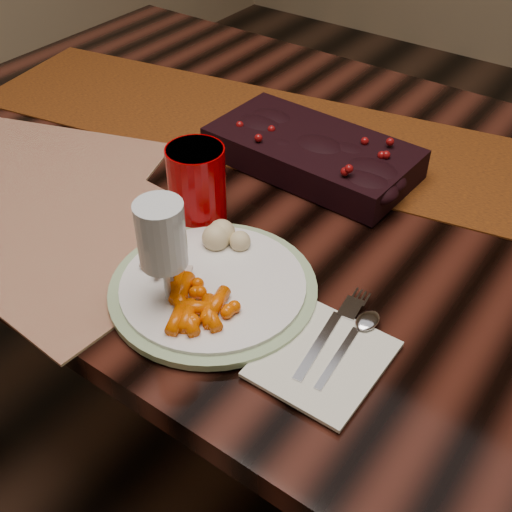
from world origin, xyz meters
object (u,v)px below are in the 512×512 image
Objects in this scene: dining_table at (322,346)px; mashed_potatoes at (229,236)px; dinner_plate at (213,287)px; wine_glass at (164,260)px; baby_carrots at (190,298)px; red_cup at (197,184)px; turkey_shreds at (163,268)px; napkin at (323,359)px; placemat_main at (58,225)px; centerpiece at (312,148)px.

dining_table is 23.16× the size of mashed_potatoes.
mashed_potatoes is at bearing 111.07° from dinner_plate.
dining_table is at bearing 83.67° from wine_glass.
baby_carrots reaches higher than dining_table.
wine_glass is at bearing -61.02° from red_cup.
dinner_plate is 0.07m from turkey_shreds.
napkin is at bearing -5.37° from dinner_plate.
placemat_main is 2.94× the size of napkin.
dining_table is 0.53m from napkin.
turkey_shreds is 0.44× the size of napkin.
mashed_potatoes reaches higher than turkey_shreds.
wine_glass is at bearing -84.70° from centerpiece.
placemat_main is at bearing 174.99° from baby_carrots.
dining_table is 3.81× the size of placemat_main.
centerpiece is 2.07× the size of wine_glass.
red_cup reaches higher than mashed_potatoes.
dining_table is 0.59m from wine_glass.
turkey_shreds reaches higher than dinner_plate.
centerpiece is at bearing 123.77° from napkin.
mashed_potatoes is 0.24m from napkin.
turkey_shreds is at bearing -161.34° from dinner_plate.
wine_glass is (0.00, -0.13, 0.05)m from mashed_potatoes.
placemat_main is 1.66× the size of dinner_plate.
baby_carrots is at bearing -87.91° from dinner_plate.
mashed_potatoes is 0.14m from wine_glass.
baby_carrots is (0.29, -0.03, 0.03)m from placemat_main.
baby_carrots is 0.19m from napkin.
dining_table is 0.50m from dinner_plate.
turkey_shreds is at bearing 159.70° from baby_carrots.
placemat_main is 6.68× the size of turkey_shreds.
red_cup is at bearing 45.41° from placemat_main.
mashed_potatoes is 0.64× the size of red_cup.
mashed_potatoes is (-0.04, -0.24, 0.42)m from dining_table.
placemat_main is at bearing -120.75° from centerpiece.
baby_carrots is 1.62× the size of turkey_shreds.
wine_glass reaches higher than red_cup.
mashed_potatoes reaches higher than baby_carrots.
mashed_potatoes is at bearing 103.75° from baby_carrots.
dinner_plate is 0.19m from napkin.
baby_carrots is 0.67× the size of wine_glass.
centerpiece reaches higher than turkey_shreds.
turkey_shreds reaches higher than napkin.
centerpiece is 0.44m from placemat_main.
baby_carrots is at bearing -76.25° from mashed_potatoes.
placemat_main is 2.76× the size of wine_glass.
dining_table is at bearing 88.14° from baby_carrots.
wine_glass is at bearing -169.54° from napkin.
wine_glass reaches higher than baby_carrots.
turkey_shreds reaches higher than placemat_main.
mashed_potatoes is 0.11m from turkey_shreds.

